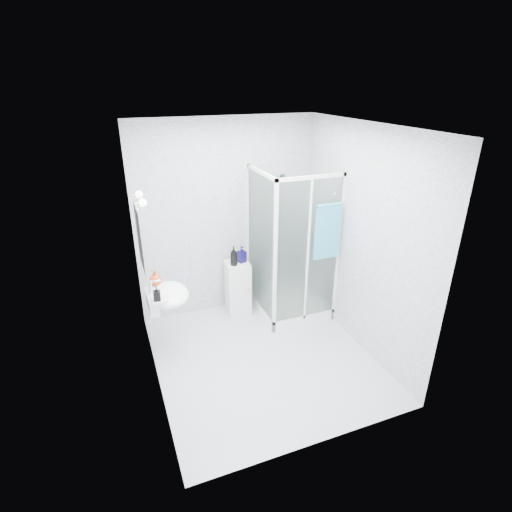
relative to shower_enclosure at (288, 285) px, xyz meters
name	(u,v)px	position (x,y,z in m)	size (l,w,h in m)	color
room	(264,256)	(-0.67, -0.77, 0.85)	(2.40, 2.60, 2.60)	silver
shower_enclosure	(288,285)	(0.00, 0.00, 0.00)	(0.90, 0.95, 2.00)	white
wall_basin	(166,295)	(-1.66, -0.32, 0.35)	(0.46, 0.56, 0.35)	white
mirror	(140,239)	(-1.85, -0.32, 1.05)	(0.02, 0.60, 0.70)	white
vanity_lights	(140,198)	(-1.80, -0.32, 1.47)	(0.10, 0.40, 0.08)	silver
wall_hooks	(208,198)	(-0.92, 0.49, 1.17)	(0.23, 0.06, 0.03)	silver
storage_cabinet	(238,288)	(-0.61, 0.29, -0.07)	(0.34, 0.35, 0.75)	white
hand_towel	(327,230)	(0.31, -0.40, 0.89)	(0.33, 0.05, 0.70)	teal
shampoo_bottle_a	(234,256)	(-0.67, 0.24, 0.44)	(0.10, 0.10, 0.26)	black
shampoo_bottle_b	(242,254)	(-0.54, 0.31, 0.42)	(0.10, 0.10, 0.22)	#0F0B45
soap_dispenser_orange	(155,278)	(-1.73, -0.16, 0.51)	(0.14, 0.14, 0.18)	#BA3C15
soap_dispenser_black	(157,294)	(-1.77, -0.51, 0.50)	(0.07, 0.07, 0.16)	black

